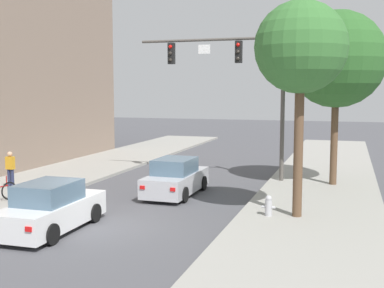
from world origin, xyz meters
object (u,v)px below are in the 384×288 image
(car_following_white, at_px, (51,209))
(street_tree_second, at_px, (337,60))
(traffic_signal_mast, at_px, (240,72))
(street_tree_nearest, at_px, (301,49))
(car_lead_silver, at_px, (176,178))
(fire_hydrant, at_px, (269,206))
(pedestrian_sidewalk_left_walker, at_px, (10,168))

(car_following_white, xyz_separation_m, street_tree_second, (8.34, 10.11, 5.14))
(street_tree_second, bearing_deg, traffic_signal_mast, 177.08)
(car_following_white, height_order, street_tree_second, street_tree_second)
(street_tree_nearest, bearing_deg, street_tree_second, 81.23)
(traffic_signal_mast, distance_m, car_lead_silver, 6.42)
(car_lead_silver, height_order, street_tree_nearest, street_tree_nearest)
(traffic_signal_mast, distance_m, street_tree_second, 4.53)
(traffic_signal_mast, xyz_separation_m, street_tree_nearest, (3.51, -6.65, 0.48))
(car_lead_silver, bearing_deg, fire_hydrant, -32.99)
(car_following_white, bearing_deg, street_tree_second, 50.48)
(traffic_signal_mast, height_order, car_lead_silver, traffic_signal_mast)
(traffic_signal_mast, relative_size, street_tree_second, 0.95)
(fire_hydrant, distance_m, street_tree_second, 8.76)
(car_following_white, bearing_deg, fire_hydrant, 28.34)
(traffic_signal_mast, xyz_separation_m, street_tree_second, (4.50, -0.23, 0.48))
(fire_hydrant, height_order, street_tree_second, street_tree_second)
(fire_hydrant, bearing_deg, traffic_signal_mast, 110.42)
(pedestrian_sidewalk_left_walker, relative_size, street_tree_second, 0.21)
(car_lead_silver, xyz_separation_m, pedestrian_sidewalk_left_walker, (-7.24, -1.54, 0.34))
(car_following_white, xyz_separation_m, street_tree_nearest, (7.35, 3.69, 5.14))
(car_following_white, bearing_deg, car_lead_silver, 72.87)
(street_tree_nearest, distance_m, street_tree_second, 6.50)
(traffic_signal_mast, relative_size, street_tree_nearest, 1.02)
(car_following_white, bearing_deg, pedestrian_sidewalk_left_walker, 137.75)
(car_lead_silver, height_order, car_following_white, same)
(car_following_white, distance_m, street_tree_nearest, 9.69)
(car_lead_silver, bearing_deg, car_following_white, -107.13)
(traffic_signal_mast, distance_m, car_following_white, 11.97)
(traffic_signal_mast, bearing_deg, car_following_white, -110.37)
(pedestrian_sidewalk_left_walker, distance_m, street_tree_nearest, 13.56)
(fire_hydrant, bearing_deg, car_lead_silver, 147.01)
(car_following_white, height_order, fire_hydrant, car_following_white)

